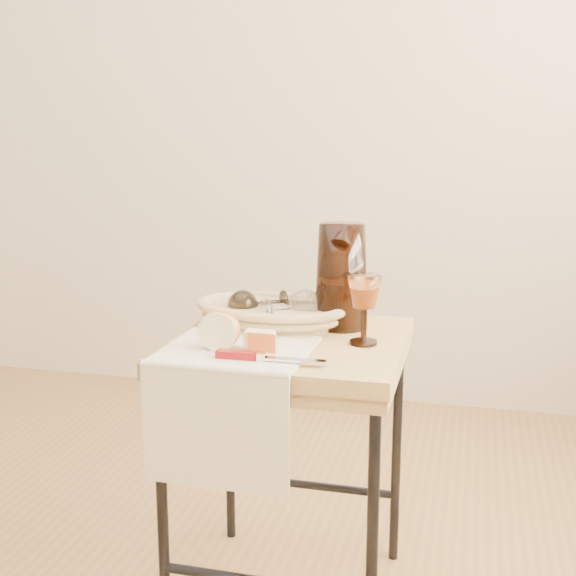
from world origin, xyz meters
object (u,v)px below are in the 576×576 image
(pitcher, at_px, (341,276))
(bread_basket, at_px, (271,314))
(table_knife, at_px, (266,356))
(goblet_lying_b, at_px, (289,307))
(tea_towel, at_px, (237,350))
(apple_half, at_px, (220,329))
(side_table, at_px, (290,471))
(wine_goblet, at_px, (364,309))
(goblet_lying_a, at_px, (261,304))

(pitcher, bearing_deg, bread_basket, -157.11)
(table_knife, bearing_deg, goblet_lying_b, 92.68)
(tea_towel, distance_m, apple_half, 0.06)
(goblet_lying_b, distance_m, apple_half, 0.23)
(tea_towel, xyz_separation_m, apple_half, (-0.04, -0.01, 0.04))
(goblet_lying_b, xyz_separation_m, apple_half, (-0.10, -0.21, -0.00))
(tea_towel, distance_m, table_knife, 0.11)
(goblet_lying_b, bearing_deg, side_table, -117.30)
(side_table, relative_size, goblet_lying_b, 5.02)
(goblet_lying_b, relative_size, wine_goblet, 0.83)
(apple_half, bearing_deg, goblet_lying_b, 61.74)
(goblet_lying_b, bearing_deg, goblet_lying_a, 112.28)
(side_table, bearing_deg, pitcher, 53.89)
(apple_half, bearing_deg, side_table, 44.31)
(side_table, xyz_separation_m, goblet_lying_a, (-0.10, 0.11, 0.37))
(wine_goblet, bearing_deg, goblet_lying_b, 156.21)
(tea_towel, relative_size, apple_half, 3.44)
(tea_towel, bearing_deg, apple_half, -169.81)
(bread_basket, bearing_deg, pitcher, 16.95)
(bread_basket, height_order, apple_half, apple_half)
(bread_basket, height_order, pitcher, pitcher)
(bread_basket, relative_size, pitcher, 1.15)
(side_table, xyz_separation_m, apple_half, (-0.12, -0.13, 0.37))
(pitcher, height_order, apple_half, pitcher)
(side_table, relative_size, pitcher, 2.26)
(pitcher, xyz_separation_m, wine_goblet, (0.07, -0.13, -0.05))
(apple_half, distance_m, table_knife, 0.14)
(tea_towel, bearing_deg, wine_goblet, 26.43)
(goblet_lying_b, height_order, table_knife, goblet_lying_b)
(tea_towel, xyz_separation_m, pitcher, (0.18, 0.25, 0.12))
(tea_towel, distance_m, wine_goblet, 0.29)
(goblet_lying_b, xyz_separation_m, pitcher, (0.12, 0.05, 0.07))
(side_table, relative_size, table_knife, 2.93)
(apple_half, relative_size, table_knife, 0.40)
(goblet_lying_b, bearing_deg, tea_towel, -150.94)
(wine_goblet, relative_size, apple_half, 1.74)
(side_table, height_order, goblet_lying_a, goblet_lying_a)
(tea_towel, bearing_deg, pitcher, 55.98)
(bread_basket, relative_size, goblet_lying_b, 2.56)
(side_table, height_order, table_knife, table_knife)
(tea_towel, distance_m, goblet_lying_a, 0.24)
(bread_basket, relative_size, table_knife, 1.49)
(wine_goblet, bearing_deg, bread_basket, 156.61)
(pitcher, bearing_deg, wine_goblet, -48.19)
(goblet_lying_a, height_order, apple_half, apple_half)
(goblet_lying_a, bearing_deg, table_knife, 73.02)
(bread_basket, relative_size, apple_half, 3.70)
(tea_towel, bearing_deg, goblet_lying_a, 94.91)
(tea_towel, relative_size, pitcher, 1.07)
(tea_towel, xyz_separation_m, bread_basket, (0.01, 0.22, 0.02))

